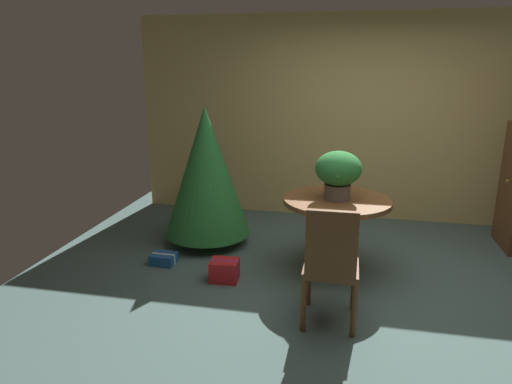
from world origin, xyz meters
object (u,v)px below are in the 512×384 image
at_px(gift_box_blue, 164,259).
at_px(gift_box_red, 225,270).
at_px(round_dining_table, 336,222).
at_px(holiday_tree, 206,172).
at_px(wooden_chair_near, 331,262).
at_px(flower_vase, 338,171).

bearing_deg(gift_box_blue, gift_box_red, -17.96).
height_order(round_dining_table, gift_box_red, round_dining_table).
distance_m(holiday_tree, gift_box_blue, 1.05).
bearing_deg(round_dining_table, gift_box_red, -158.19).
xyz_separation_m(wooden_chair_near, holiday_tree, (-1.44, 1.46, 0.30)).
xyz_separation_m(holiday_tree, gift_box_red, (0.44, -0.87, -0.74)).
relative_size(wooden_chair_near, gift_box_blue, 3.90).
height_order(flower_vase, gift_box_blue, flower_vase).
bearing_deg(wooden_chair_near, gift_box_red, 149.94).
bearing_deg(gift_box_red, flower_vase, 21.24).
distance_m(round_dining_table, wooden_chair_near, 0.99).
height_order(flower_vase, gift_box_red, flower_vase).
xyz_separation_m(round_dining_table, gift_box_red, (-1.01, -0.40, -0.41)).
height_order(wooden_chair_near, gift_box_red, wooden_chair_near).
height_order(holiday_tree, gift_box_red, holiday_tree).
relative_size(round_dining_table, gift_box_red, 3.71).
distance_m(round_dining_table, gift_box_blue, 1.79).
relative_size(gift_box_blue, gift_box_red, 0.92).
height_order(round_dining_table, wooden_chair_near, wooden_chair_near).
distance_m(round_dining_table, gift_box_red, 1.16).
relative_size(round_dining_table, gift_box_blue, 4.04).
height_order(round_dining_table, flower_vase, flower_vase).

